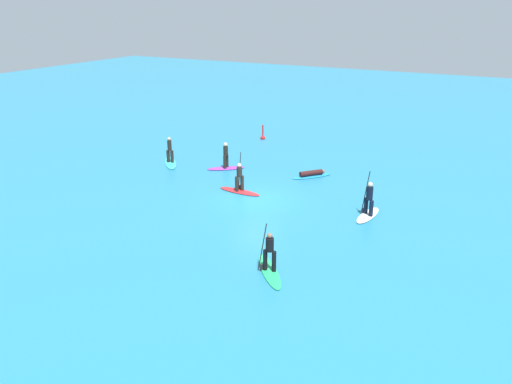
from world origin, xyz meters
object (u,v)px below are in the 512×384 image
(surfer_on_teal_board, at_px, (170,158))
(surfer_on_red_board, at_px, (240,185))
(surfer_on_purple_board, at_px, (226,162))
(marker_buoy, at_px, (263,137))
(surfer_on_blue_board, at_px, (312,174))
(surfer_on_green_board, at_px, (269,262))
(surfer_on_white_board, at_px, (368,207))

(surfer_on_teal_board, distance_m, surfer_on_red_board, 7.49)
(surfer_on_red_board, bearing_deg, surfer_on_teal_board, -17.06)
(surfer_on_red_board, bearing_deg, surfer_on_purple_board, -44.98)
(marker_buoy, bearing_deg, surfer_on_blue_board, -44.59)
(surfer_on_purple_board, relative_size, surfer_on_green_board, 0.88)
(surfer_on_white_board, xyz_separation_m, marker_buoy, (-12.11, 11.62, -0.30))
(surfer_on_teal_board, relative_size, surfer_on_white_board, 1.08)
(surfer_on_white_board, distance_m, surfer_on_blue_board, 6.84)
(marker_buoy, bearing_deg, surfer_on_red_board, -69.09)
(surfer_on_white_board, height_order, marker_buoy, surfer_on_white_board)
(surfer_on_white_board, height_order, surfer_on_red_board, surfer_on_white_board)
(surfer_on_blue_board, bearing_deg, marker_buoy, 85.49)
(surfer_on_white_board, relative_size, surfer_on_red_board, 0.93)
(surfer_on_purple_board, height_order, surfer_on_white_board, surfer_on_white_board)
(surfer_on_green_board, bearing_deg, surfer_on_white_board, -53.27)
(surfer_on_teal_board, height_order, surfer_on_red_board, surfer_on_red_board)
(surfer_on_teal_board, relative_size, surfer_on_blue_board, 1.07)
(surfer_on_purple_board, relative_size, surfer_on_blue_board, 0.95)
(surfer_on_blue_board, relative_size, surfer_on_red_board, 0.94)
(surfer_on_white_board, bearing_deg, surfer_on_green_board, 171.29)
(surfer_on_purple_board, bearing_deg, marker_buoy, -118.46)
(surfer_on_white_board, bearing_deg, surfer_on_blue_board, 52.42)
(surfer_on_teal_board, bearing_deg, surfer_on_purple_board, -120.22)
(surfer_on_teal_board, xyz_separation_m, surfer_on_blue_board, (9.66, 1.90, -0.25))
(surfer_on_green_board, bearing_deg, surfer_on_purple_board, -1.19)
(surfer_on_blue_board, bearing_deg, surfer_on_teal_board, 141.24)
(surfer_on_teal_board, height_order, marker_buoy, surfer_on_teal_board)
(surfer_on_purple_board, bearing_deg, surfer_on_red_board, 92.60)
(surfer_on_green_board, relative_size, marker_buoy, 2.23)
(surfer_on_red_board, relative_size, marker_buoy, 2.20)
(surfer_on_purple_board, xyz_separation_m, marker_buoy, (-1.43, 8.14, -0.25))
(surfer_on_purple_board, bearing_deg, surfer_on_green_board, 89.81)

